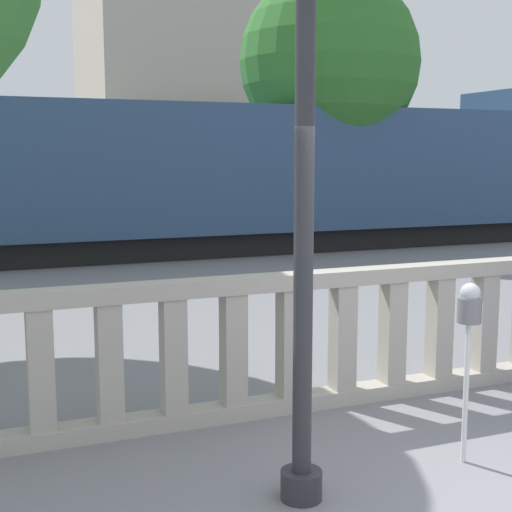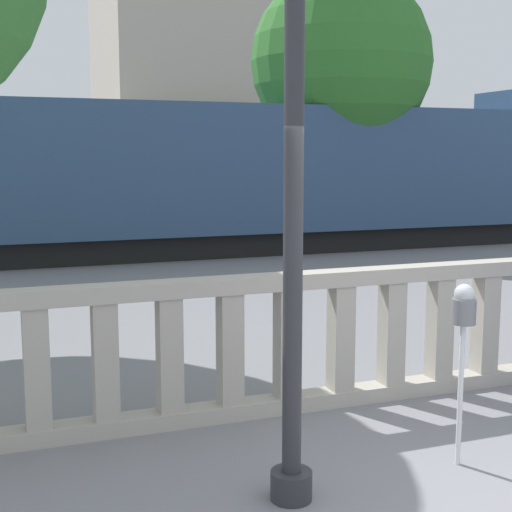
{
  "view_description": "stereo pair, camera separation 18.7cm",
  "coord_description": "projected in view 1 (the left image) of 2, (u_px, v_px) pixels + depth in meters",
  "views": [
    {
      "loc": [
        -3.16,
        -3.29,
        2.32
      ],
      "look_at": [
        -0.47,
        3.41,
        1.29
      ],
      "focal_mm": 50.0,
      "sensor_mm": 36.0,
      "label": 1
    },
    {
      "loc": [
        -2.98,
        -3.36,
        2.32
      ],
      "look_at": [
        -0.47,
        3.41,
        1.29
      ],
      "focal_mm": 50.0,
      "sensor_mm": 36.0,
      "label": 2
    }
  ],
  "objects": [
    {
      "name": "balustrade",
      "position": [
        343.0,
        337.0,
        6.64
      ],
      "size": [
        14.93,
        0.24,
        1.27
      ],
      "color": "#ADA599",
      "rests_on": "ground"
    },
    {
      "name": "parking_meter",
      "position": [
        469.0,
        318.0,
        5.28
      ],
      "size": [
        0.18,
        0.18,
        1.39
      ],
      "color": "silver",
      "rests_on": "ground"
    },
    {
      "name": "train_near",
      "position": [
        278.0,
        175.0,
        17.46
      ],
      "size": [
        18.43,
        2.63,
        4.04
      ],
      "color": "black",
      "rests_on": "ground"
    },
    {
      "name": "building_block",
      "position": [
        175.0,
        64.0,
        33.25
      ],
      "size": [
        8.11,
        8.56,
        13.02
      ],
      "color": "#ADA393",
      "rests_on": "ground"
    },
    {
      "name": "tree_right",
      "position": [
        329.0,
        63.0,
        17.84
      ],
      "size": [
        4.53,
        4.53,
        6.88
      ],
      "color": "brown",
      "rests_on": "ground"
    }
  ]
}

